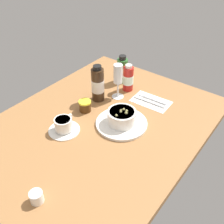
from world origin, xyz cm
name	(u,v)px	position (x,y,z in cm)	size (l,w,h in cm)	color
ground_plane	(100,126)	(0.00, 0.00, -1.50)	(110.00, 84.00, 3.00)	#9E6B3D
porridge_bowl	(122,119)	(5.69, -8.07, 3.23)	(22.96, 22.96, 8.08)	white
cutlery_setting	(150,101)	(29.06, -8.95, 0.26)	(12.39, 19.44, 0.90)	white
coffee_cup	(64,126)	(-12.77, 9.22, 2.79)	(13.63, 13.63, 6.30)	white
creamer_jug	(36,197)	(-42.98, -9.06, 2.18)	(5.38, 4.49, 4.85)	white
wine_glass	(118,76)	(22.39, 6.43, 12.09)	(6.08, 6.08, 18.14)	white
jam_jar	(85,106)	(3.53, 11.66, 2.74)	(5.91, 5.91, 5.41)	#492A10
sauce_bottle_red	(128,79)	(31.19, 6.27, 6.68)	(5.49, 5.49, 14.50)	#B21E19
sauce_bottle_brown	(98,84)	(14.68, 12.90, 8.64)	(6.31, 6.31, 18.79)	#382314
sauce_bottle_green	(122,70)	(36.42, 13.82, 6.89)	(5.90, 5.90, 15.34)	#337233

